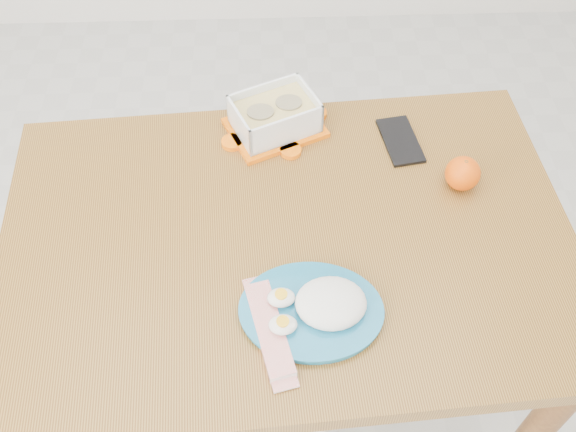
{
  "coord_description": "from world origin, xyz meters",
  "views": [
    {
      "loc": [
        0.03,
        -0.76,
        1.73
      ],
      "look_at": [
        0.06,
        -0.04,
        0.81
      ],
      "focal_mm": 40.0,
      "sensor_mm": 36.0,
      "label": 1
    }
  ],
  "objects_px": {
    "food_container": "(275,116)",
    "orange_fruit": "(463,173)",
    "smartphone": "(400,141)",
    "rice_plate": "(317,307)",
    "dining_table": "(288,268)"
  },
  "relations": [
    {
      "from": "food_container",
      "to": "orange_fruit",
      "type": "xyz_separation_m",
      "value": [
        0.37,
        -0.17,
        -0.01
      ]
    },
    {
      "from": "smartphone",
      "to": "food_container",
      "type": "bearing_deg",
      "value": 160.72
    },
    {
      "from": "food_container",
      "to": "orange_fruit",
      "type": "distance_m",
      "value": 0.41
    },
    {
      "from": "food_container",
      "to": "orange_fruit",
      "type": "bearing_deg",
      "value": -49.16
    },
    {
      "from": "food_container",
      "to": "rice_plate",
      "type": "height_order",
      "value": "food_container"
    },
    {
      "from": "dining_table",
      "to": "food_container",
      "type": "distance_m",
      "value": 0.33
    },
    {
      "from": "orange_fruit",
      "to": "smartphone",
      "type": "distance_m",
      "value": 0.16
    },
    {
      "from": "dining_table",
      "to": "rice_plate",
      "type": "bearing_deg",
      "value": -79.22
    },
    {
      "from": "food_container",
      "to": "smartphone",
      "type": "height_order",
      "value": "food_container"
    },
    {
      "from": "food_container",
      "to": "smartphone",
      "type": "distance_m",
      "value": 0.27
    },
    {
      "from": "smartphone",
      "to": "dining_table",
      "type": "bearing_deg",
      "value": -145.23
    },
    {
      "from": "dining_table",
      "to": "smartphone",
      "type": "xyz_separation_m",
      "value": [
        0.25,
        0.24,
        0.12
      ]
    },
    {
      "from": "orange_fruit",
      "to": "food_container",
      "type": "bearing_deg",
      "value": 154.84
    },
    {
      "from": "dining_table",
      "to": "smartphone",
      "type": "distance_m",
      "value": 0.36
    },
    {
      "from": "dining_table",
      "to": "orange_fruit",
      "type": "distance_m",
      "value": 0.4
    }
  ]
}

